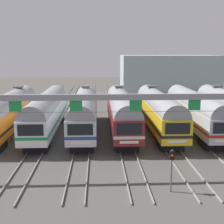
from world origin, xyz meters
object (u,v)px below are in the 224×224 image
(commuter_train_silver, at_px, (84,111))
(commuter_train_yellow, at_px, (159,110))
(commuter_train_maroon, at_px, (122,110))
(yard_signal_mast, at_px, (172,163))
(commuter_train_stainless, at_px, (195,110))
(catenary_gantry, at_px, (136,108))
(commuter_train_white, at_px, (47,111))
(commuter_train_orange, at_px, (9,111))

(commuter_train_silver, height_order, commuter_train_yellow, same)
(commuter_train_maroon, height_order, yard_signal_mast, commuter_train_maroon)
(commuter_train_maroon, xyz_separation_m, commuter_train_yellow, (4.38, 0.00, 0.00))
(commuter_train_stainless, xyz_separation_m, catenary_gantry, (-8.75, -13.49, 2.78))
(commuter_train_silver, xyz_separation_m, catenary_gantry, (4.38, -13.50, 2.77))
(commuter_train_white, height_order, commuter_train_maroon, commuter_train_maroon)
(commuter_train_yellow, bearing_deg, commuter_train_white, -179.98)
(yard_signal_mast, bearing_deg, commuter_train_orange, 133.53)
(commuter_train_stainless, xyz_separation_m, yard_signal_mast, (-6.56, -16.12, -0.58))
(commuter_train_silver, bearing_deg, commuter_train_orange, 180.00)
(commuter_train_white, distance_m, catenary_gantry, 16.32)
(catenary_gantry, bearing_deg, commuter_train_stainless, 57.03)
(commuter_train_white, xyz_separation_m, commuter_train_stainless, (17.51, 0.00, 0.00))
(commuter_train_white, bearing_deg, commuter_train_stainless, 0.00)
(commuter_train_white, bearing_deg, commuter_train_maroon, 0.03)
(catenary_gantry, relative_size, yard_signal_mast, 10.46)
(commuter_train_orange, relative_size, commuter_train_stainless, 1.00)
(commuter_train_orange, bearing_deg, yard_signal_mast, -46.47)
(commuter_train_yellow, bearing_deg, commuter_train_stainless, -0.06)
(commuter_train_maroon, bearing_deg, catenary_gantry, -90.00)
(catenary_gantry, bearing_deg, commuter_train_orange, 134.21)
(commuter_train_maroon, bearing_deg, commuter_train_silver, 180.00)
(commuter_train_yellow, xyz_separation_m, commuter_train_stainless, (4.38, -0.00, -0.00))
(catenary_gantry, bearing_deg, commuter_train_white, 122.97)
(commuter_train_white, height_order, yard_signal_mast, commuter_train_white)
(commuter_train_white, xyz_separation_m, catenary_gantry, (8.75, -13.49, 2.78))
(commuter_train_orange, height_order, commuter_train_yellow, same)
(commuter_train_white, relative_size, yard_signal_mast, 5.99)
(commuter_train_white, bearing_deg, commuter_train_orange, 179.94)
(commuter_train_silver, relative_size, yard_signal_mast, 5.99)
(commuter_train_orange, distance_m, commuter_train_silver, 8.75)
(commuter_train_stainless, distance_m, catenary_gantry, 16.32)
(commuter_train_white, height_order, commuter_train_stainless, same)
(commuter_train_stainless, bearing_deg, yard_signal_mast, -112.15)
(catenary_gantry, bearing_deg, yard_signal_mast, -50.22)
(catenary_gantry, bearing_deg, commuter_train_yellow, 72.04)
(commuter_train_orange, bearing_deg, commuter_train_stainless, -0.01)
(commuter_train_stainless, height_order, yard_signal_mast, commuter_train_stainless)
(commuter_train_maroon, xyz_separation_m, commuter_train_stainless, (8.75, -0.00, -0.00))
(commuter_train_silver, bearing_deg, commuter_train_white, -179.94)
(commuter_train_white, bearing_deg, yard_signal_mast, -55.84)
(commuter_train_maroon, distance_m, commuter_train_yellow, 4.38)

